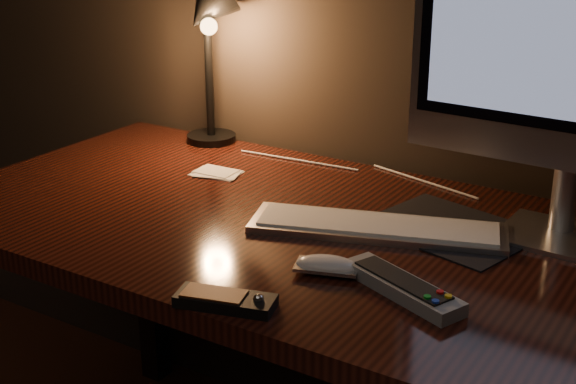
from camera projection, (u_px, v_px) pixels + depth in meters
The scene contains 9 objects.
desk at pixel (347, 279), 1.57m from camera, with size 1.60×0.75×0.75m.
keyboard at pixel (377, 227), 1.46m from camera, with size 0.46×0.13×0.02m, color silver.
mousepad at pixel (450, 229), 1.47m from camera, with size 0.28×0.23×0.00m, color black.
mouse at pixel (327, 267), 1.30m from camera, with size 0.10×0.05×0.02m, color white.
media_remote at pixel (225, 300), 1.20m from camera, with size 0.16×0.09×0.03m.
tv_remote at pixel (402, 286), 1.23m from camera, with size 0.23×0.14×0.03m.
papers at pixel (216, 173), 1.76m from camera, with size 0.11×0.07×0.01m, color white.
desk_lamp at pixel (207, 33), 1.86m from camera, with size 0.19×0.20×0.41m.
cable at pixel (356, 172), 1.77m from camera, with size 0.01×0.01×0.58m, color white.
Camera 1 is at (0.65, 0.67, 1.33)m, focal length 50.00 mm.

